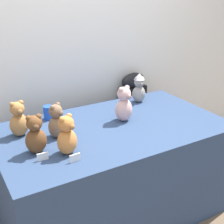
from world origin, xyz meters
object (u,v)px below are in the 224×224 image
teddy_bear_chestnut (36,135)px  display_table (112,170)px  instrument_case (132,117)px  teddy_bear_mocha (56,122)px  teddy_bear_ginger (67,136)px  teddy_bear_caramel (19,120)px  teddy_bear_blush (124,105)px  teddy_bear_ash (139,88)px  party_cup_blue (48,113)px

teddy_bear_chestnut → display_table: bearing=14.6°
instrument_case → teddy_bear_mocha: size_ratio=3.85×
teddy_bear_mocha → teddy_bear_ginger: bearing=-128.1°
display_table → teddy_bear_caramel: (-0.64, 0.20, 0.51)m
instrument_case → teddy_bear_chestnut: teddy_bear_chestnut is taller
display_table → teddy_bear_blush: bearing=21.2°
teddy_bear_ginger → teddy_bear_mocha: bearing=57.7°
teddy_bear_caramel → teddy_bear_ash: 1.12m
instrument_case → teddy_bear_caramel: 1.37m
teddy_bear_chestnut → party_cup_blue: teddy_bear_chestnut is taller
teddy_bear_ash → party_cup_blue: teddy_bear_ash is taller
display_table → teddy_bear_chestnut: (-0.61, -0.09, 0.51)m
teddy_bear_blush → teddy_bear_caramel: bearing=153.8°
teddy_bear_blush → party_cup_blue: 0.60m
teddy_bear_mocha → display_table: bearing=-39.1°
teddy_bear_ash → party_cup_blue: (-0.84, 0.04, -0.08)m
teddy_bear_ash → teddy_bear_blush: size_ratio=0.95×
teddy_bear_blush → party_cup_blue: size_ratio=2.58×
teddy_bear_blush → teddy_bear_ash: bearing=24.8°
display_table → teddy_bear_ash: size_ratio=6.40×
display_table → instrument_case: size_ratio=1.79×
teddy_bear_chestnut → teddy_bear_mocha: 0.24m
teddy_bear_blush → instrument_case: bearing=35.5°
display_table → teddy_bear_caramel: bearing=162.3°
instrument_case → teddy_bear_ash: size_ratio=3.58×
teddy_bear_chestnut → party_cup_blue: size_ratio=2.39×
teddy_bear_ginger → teddy_bear_mocha: (0.03, 0.25, -0.01)m
teddy_bear_chestnut → party_cup_blue: bearing=68.5°
teddy_bear_chestnut → teddy_bear_mocha: size_ratio=1.05×
teddy_bear_ash → teddy_bear_ginger: 1.06m
teddy_bear_chestnut → teddy_bear_blush: bearing=17.0°
teddy_bear_ash → teddy_bear_mocha: 0.93m
display_table → teddy_bear_ash: teddy_bear_ash is taller
teddy_bear_blush → teddy_bear_ginger: size_ratio=1.07×
teddy_bear_ash → teddy_bear_chestnut: size_ratio=1.02×
teddy_bear_caramel → party_cup_blue: bearing=25.5°
teddy_bear_blush → teddy_bear_chestnut: (-0.75, -0.14, -0.01)m
teddy_bear_blush → teddy_bear_mocha: size_ratio=1.13×
instrument_case → teddy_bear_mocha: teddy_bear_mocha is taller
teddy_bear_chestnut → teddy_bear_mocha: teddy_bear_chestnut is taller
teddy_bear_ash → display_table: bearing=-134.8°
teddy_bear_mocha → teddy_bear_chestnut: bearing=-175.8°
teddy_bear_ginger → teddy_bear_mocha: teddy_bear_ginger is taller
display_table → teddy_bear_blush: 0.54m
instrument_case → teddy_bear_mocha: (-1.02, -0.57, 0.41)m
instrument_case → teddy_bear_mocha: bearing=-159.0°
teddy_bear_chestnut → teddy_bear_ash: bearing=27.6°
teddy_bear_ginger → teddy_bear_blush: bearing=-2.6°
teddy_bear_ash → teddy_bear_ginger: size_ratio=1.01×
teddy_bear_caramel → party_cup_blue: (0.27, 0.17, -0.07)m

